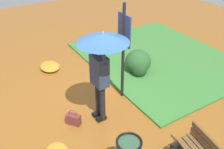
% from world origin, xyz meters
% --- Properties ---
extents(ground_plane, '(18.00, 18.00, 0.00)m').
position_xyz_m(ground_plane, '(0.00, 0.00, 0.00)').
color(ground_plane, brown).
extents(grass_verge, '(4.80, 4.00, 0.05)m').
position_xyz_m(grass_verge, '(-1.19, 2.80, 0.03)').
color(grass_verge, '#387533').
rests_on(grass_verge, ground_plane).
extents(person_with_umbrella, '(0.96, 0.96, 2.04)m').
position_xyz_m(person_with_umbrella, '(0.32, -0.06, 1.55)').
color(person_with_umbrella, black).
rests_on(person_with_umbrella, ground_plane).
extents(info_sign_post, '(0.44, 0.07, 2.30)m').
position_xyz_m(info_sign_post, '(-0.18, 0.78, 1.44)').
color(info_sign_post, black).
rests_on(info_sign_post, ground_plane).
extents(handbag, '(0.32, 0.30, 0.37)m').
position_xyz_m(handbag, '(0.13, -0.66, 0.13)').
color(handbag, brown).
rests_on(handbag, ground_plane).
extents(shrub_cluster, '(0.79, 0.72, 0.65)m').
position_xyz_m(shrub_cluster, '(-0.85, 1.75, 0.30)').
color(shrub_cluster, '#285628').
rests_on(shrub_cluster, ground_plane).
extents(leaf_pile_near_person, '(0.68, 0.54, 0.15)m').
position_xyz_m(leaf_pile_near_person, '(-2.36, -0.28, 0.07)').
color(leaf_pile_near_person, '#C68428').
rests_on(leaf_pile_near_person, ground_plane).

